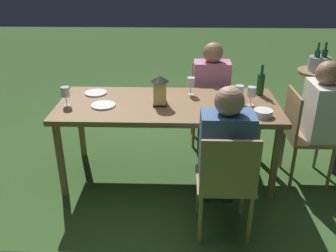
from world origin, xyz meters
The scene contains 20 objects.
ground_plane centered at (0.00, 0.00, 0.00)m, with size 16.00×16.00×0.00m, color #385B28.
dining_table centered at (0.00, 0.00, 0.70)m, with size 1.97×0.85×0.75m.
chair_side_right_a centered at (-0.44, 0.82, 0.49)m, with size 0.42×0.40×0.87m.
person_in_blue centered at (-0.44, 0.62, 0.64)m, with size 0.38×0.47×1.15m.
chair_head_near centered at (-1.23, 0.00, 0.49)m, with size 0.40×0.42×0.87m.
person_in_cream centered at (-1.43, 0.00, 0.64)m, with size 0.48×0.38×1.15m.
chair_side_left_a centered at (-0.44, -0.82, 0.49)m, with size 0.42×0.40×0.87m.
person_in_pink centered at (-0.44, -0.62, 0.64)m, with size 0.38×0.47×1.15m.
lantern_centerpiece centered at (0.07, 0.04, 0.90)m, with size 0.15×0.15×0.27m.
green_bottle_on_table centered at (-0.86, -0.24, 0.86)m, with size 0.07×0.07×0.29m.
wine_glass_a centered at (-0.73, 0.03, 0.87)m, with size 0.08×0.08×0.17m.
wine_glass_b centered at (0.89, 0.08, 0.87)m, with size 0.08×0.08×0.17m.
wine_glass_c centered at (-0.63, -0.01, 0.87)m, with size 0.08×0.08×0.17m.
wine_glass_d centered at (-0.21, -0.22, 0.87)m, with size 0.08×0.08×0.17m.
plate_a centered at (0.57, 0.09, 0.76)m, with size 0.21×0.21×0.01m, color white.
plate_b centered at (0.70, -0.22, 0.76)m, with size 0.21×0.21×0.01m, color white.
bowl_olives centered at (-0.62, -0.31, 0.78)m, with size 0.13×0.13×0.05m.
bowl_bread centered at (-0.79, 0.26, 0.78)m, with size 0.16×0.16×0.05m.
side_table centered at (-1.79, -1.33, 0.44)m, with size 0.48×0.48×0.68m.
ice_bucket centered at (-1.79, -1.33, 0.78)m, with size 0.26×0.26×0.34m.
Camera 1 is at (-0.09, 3.02, 1.95)m, focal length 38.81 mm.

